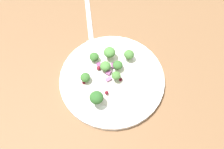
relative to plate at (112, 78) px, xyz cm
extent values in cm
cube|color=brown|center=(2.66, 1.19, -1.86)|extent=(180.00, 180.00, 2.00)
cylinder|color=white|center=(0.00, 0.00, -0.26)|extent=(23.85, 23.85, 1.20)
torus|color=white|center=(0.00, 0.00, 0.34)|extent=(22.94, 22.94, 1.00)
cylinder|color=white|center=(0.00, 0.00, 0.44)|extent=(13.83, 13.83, 0.20)
cylinder|color=#8EB77A|center=(1.94, 5.93, 0.89)|extent=(0.83, 0.83, 0.83)
ellipsoid|color=#386B2D|center=(1.94, 5.93, 1.88)|extent=(2.20, 2.20, 1.65)
cylinder|color=#ADD18E|center=(4.36, 3.22, 1.46)|extent=(1.03, 1.03, 1.03)
ellipsoid|color=#4C843D|center=(4.36, 3.22, 2.69)|extent=(2.73, 2.73, 2.05)
cylinder|color=#ADD18E|center=(6.40, -0.79, 1.15)|extent=(0.89, 0.89, 0.89)
ellipsoid|color=#477A38|center=(6.40, -0.79, 2.22)|extent=(2.37, 2.37, 1.77)
cylinder|color=#9EC684|center=(0.02, -1.03, 1.38)|extent=(0.75, 0.75, 0.75)
ellipsoid|color=#477A38|center=(0.02, -1.03, 2.28)|extent=(2.01, 2.01, 1.50)
cylinder|color=#9EC684|center=(-3.61, 4.71, 0.86)|extent=(0.83, 0.83, 0.83)
ellipsoid|color=#386B2D|center=(-3.61, 4.71, 1.85)|extent=(2.20, 2.20, 1.65)
cylinder|color=#8EB77A|center=(2.43, 0.07, 1.02)|extent=(0.85, 0.85, 0.85)
ellipsoid|color=#386B2D|center=(2.43, 0.07, 2.04)|extent=(2.26, 2.26, 1.70)
cylinder|color=#9EC684|center=(-6.86, -0.32, 1.68)|extent=(1.09, 1.09, 1.09)
ellipsoid|color=#2D6028|center=(-6.86, -0.32, 2.99)|extent=(2.91, 2.91, 2.18)
cylinder|color=#9EC684|center=(1.05, 2.34, 0.92)|extent=(0.91, 0.91, 0.91)
ellipsoid|color=#4C843D|center=(1.05, 2.34, 2.01)|extent=(2.42, 2.42, 1.81)
sphere|color=maroon|center=(0.28, 3.71, 1.03)|extent=(0.98, 0.98, 0.98)
sphere|color=maroon|center=(-4.18, -1.10, 1.23)|extent=(0.82, 0.82, 0.82)
sphere|color=#4C0A14|center=(0.33, -2.02, 0.86)|extent=(0.75, 0.75, 0.75)
sphere|color=maroon|center=(-4.44, 4.71, 0.85)|extent=(0.79, 0.79, 0.79)
cube|color=#843D75|center=(1.19, 4.21, 0.73)|extent=(1.49, 1.51, 0.59)
cube|color=#A35B93|center=(-0.97, 0.33, 0.98)|extent=(1.57, 1.36, 0.36)
cube|color=#843D75|center=(2.56, 1.19, 0.96)|extent=(1.51, 1.49, 0.48)
cube|color=#934C84|center=(0.48, 0.77, 1.01)|extent=(1.25, 0.99, 0.54)
cube|color=silver|center=(13.03, 14.81, -0.61)|extent=(12.60, 10.13, 0.50)
cube|color=silver|center=(5.67, 9.12, -0.61)|extent=(4.32, 4.10, 0.50)
camera|label=1|loc=(-23.01, -13.50, 49.20)|focal=39.41mm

